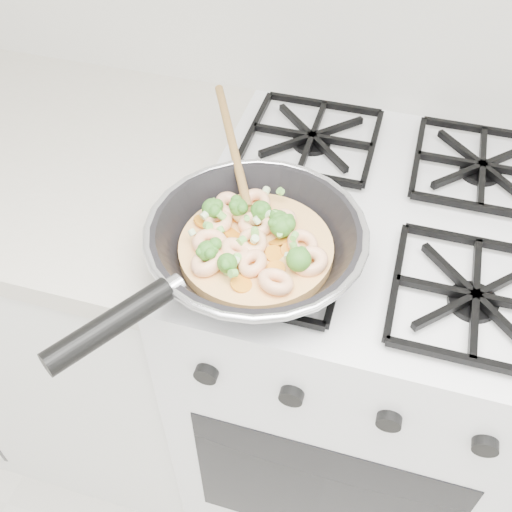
# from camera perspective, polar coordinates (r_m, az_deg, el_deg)

# --- Properties ---
(stove) EXTENTS (0.60, 0.60, 0.92)m
(stove) POSITION_cam_1_polar(r_m,az_deg,el_deg) (1.33, 8.98, -9.99)
(stove) COLOR white
(stove) RESTS_ON ground
(counter_left) EXTENTS (1.00, 0.60, 0.90)m
(counter_left) POSITION_cam_1_polar(r_m,az_deg,el_deg) (1.56, -21.25, -2.65)
(counter_left) COLOR white
(counter_left) RESTS_ON ground
(skillet) EXTENTS (0.34, 0.58, 0.09)m
(skillet) POSITION_cam_1_polar(r_m,az_deg,el_deg) (0.84, -0.28, 1.29)
(skillet) COLOR black
(skillet) RESTS_ON stove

